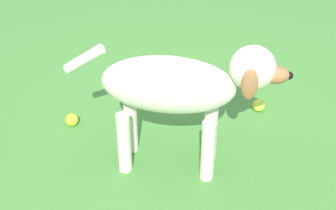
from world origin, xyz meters
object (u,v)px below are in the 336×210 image
at_px(tennis_ball_0, 72,120).
at_px(tennis_ball_3, 153,64).
at_px(dog, 181,88).
at_px(tennis_ball_1, 259,105).

distance_m(tennis_ball_0, tennis_ball_3, 0.68).
height_order(dog, tennis_ball_3, dog).
bearing_deg(tennis_ball_0, dog, 78.42).
relative_size(tennis_ball_1, tennis_ball_3, 1.00).
relative_size(dog, tennis_ball_1, 14.39).
bearing_deg(dog, tennis_ball_1, 53.25).
relative_size(dog, tennis_ball_3, 14.39).
xyz_separation_m(tennis_ball_0, tennis_ball_3, (-0.64, 0.22, 0.00)).
relative_size(tennis_ball_0, tennis_ball_1, 1.00).
bearing_deg(tennis_ball_0, tennis_ball_3, 160.84).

